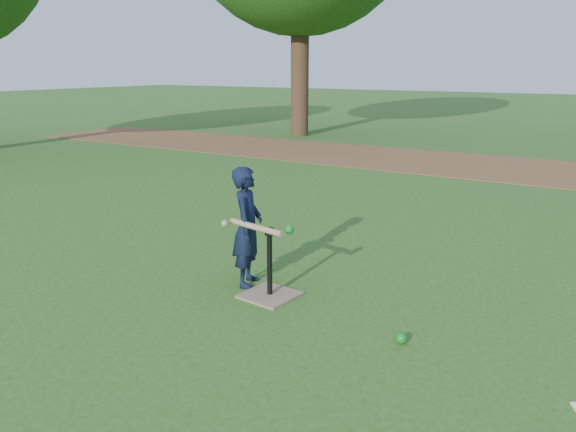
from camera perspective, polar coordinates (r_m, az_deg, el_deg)
The scene contains 6 objects.
ground at distance 4.81m, azimuth 2.51°, elevation -8.64°, with size 80.00×80.00×0.00m, color #285116.
dirt_strip at distance 11.71m, azimuth 20.73°, elevation 4.62°, with size 24.00×3.00×0.01m, color brown.
child at distance 5.00m, azimuth -4.14°, elevation -1.11°, with size 0.40×0.26×1.08m, color black.
wiffle_ball_ground at distance 4.19m, azimuth 11.44°, elevation -12.09°, with size 0.08×0.08×0.08m, color #0B821C.
batting_tee at distance 4.86m, azimuth -1.86°, elevation -6.95°, with size 0.47×0.47×0.61m.
swing_action at distance 4.74m, azimuth -2.90°, elevation -1.16°, with size 0.65×0.20×0.08m.
Camera 1 is at (2.12, -3.86, 1.93)m, focal length 35.00 mm.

